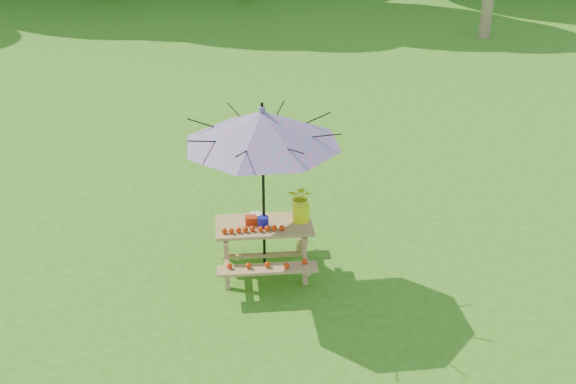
{
  "coord_description": "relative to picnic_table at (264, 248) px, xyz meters",
  "views": [
    {
      "loc": [
        3.69,
        -5.56,
        4.95
      ],
      "look_at": [
        4.46,
        2.29,
        1.1
      ],
      "focal_mm": 45.0,
      "sensor_mm": 36.0,
      "label": 1
    }
  ],
  "objects": [
    {
      "name": "picnic_table",
      "position": [
        0.0,
        0.0,
        0.0
      ],
      "size": [
        1.2,
        1.32,
        0.67
      ],
      "color": "#A17B48",
      "rests_on": "ground"
    },
    {
      "name": "patio_umbrella",
      "position": [
        0.0,
        0.0,
        1.62
      ],
      "size": [
        2.51,
        2.51,
        2.25
      ],
      "color": "black",
      "rests_on": "ground"
    },
    {
      "name": "produce_bins",
      "position": [
        -0.08,
        0.02,
        0.4
      ],
      "size": [
        0.29,
        0.34,
        0.13
      ],
      "color": "#AA2D0D",
      "rests_on": "picnic_table"
    },
    {
      "name": "tomatoes_row",
      "position": [
        -0.15,
        -0.18,
        0.38
      ],
      "size": [
        0.77,
        0.13,
        0.07
      ],
      "primitive_type": null,
      "color": "red",
      "rests_on": "picnic_table"
    },
    {
      "name": "flower_bucket",
      "position": [
        0.47,
        0.05,
        0.6
      ],
      "size": [
        0.37,
        0.35,
        0.48
      ],
      "color": "#F8FF0D",
      "rests_on": "picnic_table"
    }
  ]
}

